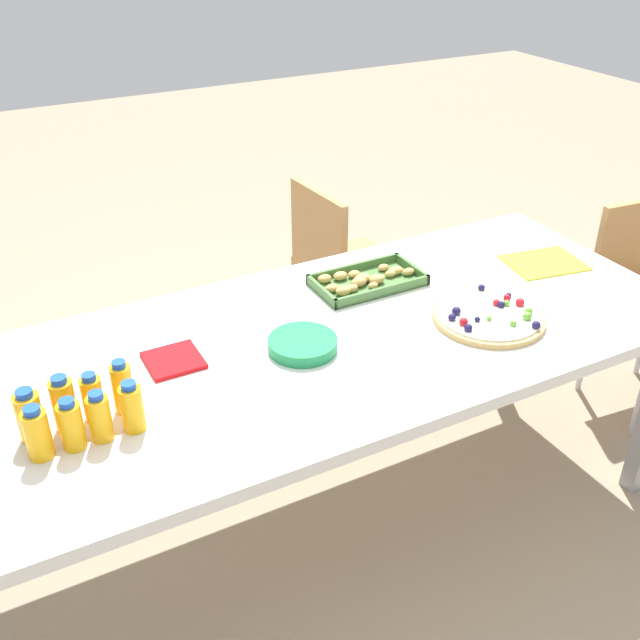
{
  "coord_description": "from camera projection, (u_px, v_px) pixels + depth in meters",
  "views": [
    {
      "loc": [
        -0.87,
        -1.61,
        1.88
      ],
      "look_at": [
        0.02,
        0.06,
        0.75
      ],
      "focal_mm": 41.34,
      "sensor_mm": 36.0,
      "label": 1
    }
  ],
  "objects": [
    {
      "name": "juice_bottle_7",
      "position": [
        122.0,
        388.0,
        1.83
      ],
      "size": [
        0.05,
        0.05,
        0.15
      ],
      "color": "#FAAE14",
      "rests_on": "party_table"
    },
    {
      "name": "ground_plane",
      "position": [
        324.0,
        516.0,
        2.53
      ],
      "size": [
        12.0,
        12.0,
        0.0
      ],
      "primitive_type": "plane",
      "color": "gray"
    },
    {
      "name": "juice_bottle_3",
      "position": [
        132.0,
        407.0,
        1.77
      ],
      "size": [
        0.06,
        0.06,
        0.14
      ],
      "color": "#FAAE14",
      "rests_on": "party_table"
    },
    {
      "name": "juice_bottle_0",
      "position": [
        37.0,
        434.0,
        1.68
      ],
      "size": [
        0.06,
        0.06,
        0.14
      ],
      "color": "#FAAC14",
      "rests_on": "party_table"
    },
    {
      "name": "juice_bottle_1",
      "position": [
        71.0,
        425.0,
        1.71
      ],
      "size": [
        0.06,
        0.06,
        0.14
      ],
      "color": "#F9AD14",
      "rests_on": "party_table"
    },
    {
      "name": "juice_bottle_5",
      "position": [
        64.0,
        404.0,
        1.77
      ],
      "size": [
        0.06,
        0.06,
        0.15
      ],
      "color": "#FAAC14",
      "rests_on": "party_table"
    },
    {
      "name": "fruit_pizza",
      "position": [
        489.0,
        316.0,
        2.24
      ],
      "size": [
        0.34,
        0.34,
        0.05
      ],
      "color": "tan",
      "rests_on": "party_table"
    },
    {
      "name": "party_table",
      "position": [
        325.0,
        354.0,
        2.19
      ],
      "size": [
        2.26,
        0.94,
        0.73
      ],
      "color": "silver",
      "rests_on": "ground_plane"
    },
    {
      "name": "juice_bottle_6",
      "position": [
        93.0,
        398.0,
        1.8
      ],
      "size": [
        0.05,
        0.05,
        0.13
      ],
      "color": "#F9AC14",
      "rests_on": "party_table"
    },
    {
      "name": "chair_far_right",
      "position": [
        342.0,
        260.0,
        3.12
      ],
      "size": [
        0.43,
        0.43,
        0.83
      ],
      "rotation": [
        0.0,
        0.0,
        -1.49
      ],
      "color": "#B7844C",
      "rests_on": "ground_plane"
    },
    {
      "name": "napkin_stack",
      "position": [
        174.0,
        360.0,
        2.04
      ],
      "size": [
        0.15,
        0.15,
        0.01
      ],
      "primitive_type": "cube",
      "color": "red",
      "rests_on": "party_table"
    },
    {
      "name": "snack_tray",
      "position": [
        366.0,
        281.0,
        2.43
      ],
      "size": [
        0.36,
        0.2,
        0.04
      ],
      "color": "#477238",
      "rests_on": "party_table"
    },
    {
      "name": "paper_folder",
      "position": [
        544.0,
        263.0,
        2.57
      ],
      "size": [
        0.29,
        0.24,
        0.01
      ],
      "primitive_type": "cube",
      "rotation": [
        0.0,
        0.0,
        -0.17
      ],
      "color": "yellow",
      "rests_on": "party_table"
    },
    {
      "name": "plate_stack",
      "position": [
        303.0,
        344.0,
        2.09
      ],
      "size": [
        0.2,
        0.2,
        0.03
      ],
      "color": "#1E8C4C",
      "rests_on": "party_table"
    },
    {
      "name": "juice_bottle_2",
      "position": [
        100.0,
        417.0,
        1.74
      ],
      "size": [
        0.05,
        0.05,
        0.13
      ],
      "color": "#F9AD14",
      "rests_on": "party_table"
    },
    {
      "name": "juice_bottle_4",
      "position": [
        30.0,
        416.0,
        1.73
      ],
      "size": [
        0.06,
        0.06,
        0.14
      ],
      "color": "#F9AD14",
      "rests_on": "party_table"
    }
  ]
}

